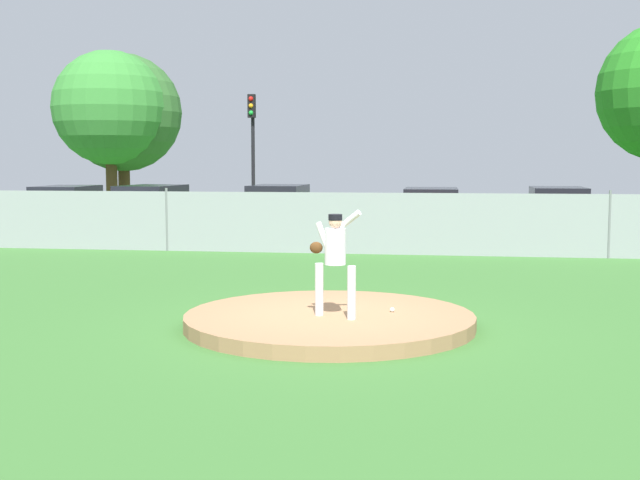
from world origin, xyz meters
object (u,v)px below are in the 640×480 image
parked_car_burgundy (558,216)px  parked_car_silver (67,211)px  traffic_cone_orange (504,237)px  parked_car_white (152,212)px  baseball (392,310)px  parked_car_champagne (278,213)px  pitcher_youth (335,254)px  parked_car_red (431,216)px  traffic_light_near (252,137)px

parked_car_burgundy → parked_car_silver: bearing=179.2°
traffic_cone_orange → parked_car_white: bearing=174.8°
baseball → traffic_cone_orange: bearing=78.3°
parked_car_white → parked_car_burgundy: bearing=2.1°
parked_car_champagne → baseball: bearing=-71.7°
baseball → parked_car_champagne: 15.09m
parked_car_champagne → parked_car_white: parked_car_champagne is taller
parked_car_white → traffic_cone_orange: (11.73, -1.06, -0.58)m
parked_car_white → traffic_cone_orange: bearing=-5.2°
parked_car_champagne → parked_car_burgundy: size_ratio=0.97×
pitcher_youth → parked_car_red: bearing=85.0°
parked_car_burgundy → traffic_light_near: bearing=159.6°
traffic_cone_orange → traffic_light_near: 11.35m
pitcher_youth → parked_car_burgundy: pitcher_youth is taller
pitcher_youth → parked_car_white: size_ratio=0.35×
parked_car_silver → baseball: bearing=-49.4°
pitcher_youth → parked_car_silver: (-11.67, 15.18, -0.38)m
parked_car_silver → pitcher_youth: bearing=-52.4°
parked_car_white → parked_car_silver: size_ratio=1.01×
parked_car_white → parked_car_silver: bearing=167.9°
baseball → parked_car_burgundy: parked_car_burgundy is taller
parked_car_burgundy → parked_car_white: size_ratio=0.95×
baseball → parked_car_silver: bearing=130.6°
parked_car_silver → traffic_light_near: bearing=33.5°
traffic_cone_orange → baseball: bearing=-101.7°
baseball → parked_car_red: bearing=88.3°
parked_car_red → parked_car_white: (-9.48, 0.13, 0.03)m
traffic_light_near → parked_car_white: bearing=-117.9°
parked_car_red → parked_car_white: parked_car_white is taller
parked_car_champagne → parked_car_burgundy: 9.20m
parked_car_white → traffic_cone_orange: parked_car_white is taller
parked_car_champagne → parked_car_red: size_ratio=1.01×
parked_car_champagne → traffic_light_near: traffic_light_near is taller
parked_car_white → parked_car_red: bearing=-0.8°
baseball → parked_car_champagne: size_ratio=0.02×
parked_car_champagne → parked_car_silver: (-7.78, 0.29, -0.02)m
parked_car_champagne → parked_car_white: 4.35m
parked_car_burgundy → parked_car_champagne: bearing=-179.6°
traffic_cone_orange → traffic_light_near: size_ratio=0.11×
parked_car_silver → traffic_cone_orange: 15.29m
parked_car_burgundy → parked_car_red: (-4.06, -0.63, -0.01)m
baseball → parked_car_burgundy: (4.46, 14.38, 0.57)m
parked_car_burgundy → parked_car_silver: 16.98m
pitcher_youth → parked_car_white: 16.63m
parked_car_white → baseball: bearing=-56.8°
parked_car_red → traffic_cone_orange: parked_car_red is taller
parked_car_champagne → parked_car_white: bearing=-174.2°
parked_car_red → parked_car_burgundy: bearing=8.8°
baseball → parked_car_champagne: bearing=108.3°
pitcher_youth → traffic_cone_orange: pitcher_youth is taller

